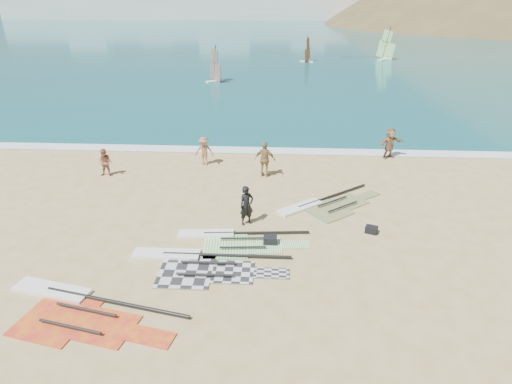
# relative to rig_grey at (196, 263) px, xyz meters

# --- Properties ---
(ground) EXTENTS (300.00, 300.00, 0.00)m
(ground) POSITION_rel_rig_grey_xyz_m (2.51, 0.36, -0.05)
(ground) COLOR tan
(ground) RESTS_ON ground
(sea) EXTENTS (300.00, 240.00, 0.06)m
(sea) POSITION_rel_rig_grey_xyz_m (2.51, 132.36, -0.05)
(sea) COLOR #0D5060
(sea) RESTS_ON ground
(surf_line) EXTENTS (300.00, 1.20, 0.04)m
(surf_line) POSITION_rel_rig_grey_xyz_m (2.51, 12.66, -0.05)
(surf_line) COLOR white
(surf_line) RESTS_ON ground
(far_town) EXTENTS (160.00, 8.00, 12.00)m
(far_town) POSITION_rel_rig_grey_xyz_m (-13.22, 150.36, 4.44)
(far_town) COLOR white
(far_town) RESTS_ON ground
(rig_grey) EXTENTS (6.14, 2.40, 0.20)m
(rig_grey) POSITION_rel_rig_grey_xyz_m (0.00, 0.00, 0.00)
(rig_grey) COLOR #2A292C
(rig_grey) RESTS_ON ground
(rig_green) EXTENTS (5.49, 2.23, 0.20)m
(rig_green) POSITION_rel_rig_grey_xyz_m (1.18, 1.73, -0.00)
(rig_green) COLOR green
(rig_green) RESTS_ON ground
(rig_orange) EXTENTS (5.20, 4.20, 0.20)m
(rig_orange) POSITION_rel_rig_grey_xyz_m (5.24, 5.09, -0.00)
(rig_orange) COLOR orange
(rig_orange) RESTS_ON ground
(rig_red) EXTENTS (6.38, 3.18, 0.21)m
(rig_red) POSITION_rel_rig_grey_xyz_m (-3.43, -2.68, 0.00)
(rig_red) COLOR red
(rig_red) RESTS_ON ground
(gear_bag_near) EXTENTS (0.55, 0.41, 0.35)m
(gear_bag_near) POSITION_rel_rig_grey_xyz_m (2.76, 1.57, 0.12)
(gear_bag_near) COLOR black
(gear_bag_near) RESTS_ON ground
(gear_bag_far) EXTENTS (0.59, 0.51, 0.30)m
(gear_bag_far) POSITION_rel_rig_grey_xyz_m (7.01, 2.71, 0.10)
(gear_bag_far) COLOR black
(gear_bag_far) RESTS_ON ground
(person_wetsuit) EXTENTS (0.78, 0.71, 1.79)m
(person_wetsuit) POSITION_rel_rig_grey_xyz_m (1.69, 3.18, 0.85)
(person_wetsuit) COLOR black
(person_wetsuit) RESTS_ON ground
(beachgoer_left) EXTENTS (0.76, 0.59, 1.57)m
(beachgoer_left) POSITION_rel_rig_grey_xyz_m (-6.45, 8.12, 0.73)
(beachgoer_left) COLOR #9F5F4D
(beachgoer_left) RESTS_ON ground
(beachgoer_mid) EXTENTS (1.12, 0.67, 1.72)m
(beachgoer_mid) POSITION_rel_rig_grey_xyz_m (-1.32, 10.08, 0.81)
(beachgoer_mid) COLOR #946046
(beachgoer_mid) RESTS_ON ground
(beachgoer_back) EXTENTS (1.23, 0.74, 1.97)m
(beachgoer_back) POSITION_rel_rig_grey_xyz_m (2.28, 8.58, 0.93)
(beachgoer_back) COLOR #95774A
(beachgoer_back) RESTS_ON ground
(beachgoer_right) EXTENTS (1.83, 1.32, 1.91)m
(beachgoer_right) POSITION_rel_rig_grey_xyz_m (9.73, 11.86, 0.91)
(beachgoer_right) COLOR #9C704E
(beachgoer_right) RESTS_ON ground
(windsurfer_left) EXTENTS (2.15, 2.20, 4.03)m
(windsurfer_left) POSITION_rel_rig_grey_xyz_m (-4.31, 35.44, 1.15)
(windsurfer_left) COLOR white
(windsurfer_left) RESTS_ON ground
(windsurfer_centre) EXTENTS (2.12, 2.35, 3.74)m
(windsurfer_centre) POSITION_rel_rig_grey_xyz_m (6.78, 50.96, 1.09)
(windsurfer_centre) COLOR white
(windsurfer_centre) RESTS_ON ground
(windsurfer_right) EXTENTS (2.39, 2.34, 4.72)m
(windsurfer_right) POSITION_rel_rig_grey_xyz_m (18.45, 53.74, 1.30)
(windsurfer_right) COLOR white
(windsurfer_right) RESTS_ON ground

